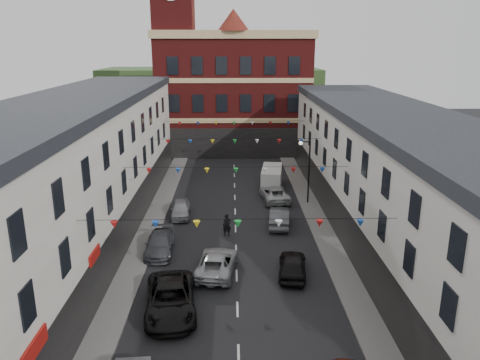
{
  "coord_description": "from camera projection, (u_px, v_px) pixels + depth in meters",
  "views": [
    {
      "loc": [
        -0.28,
        -27.24,
        14.38
      ],
      "look_at": [
        0.35,
        7.62,
        4.21
      ],
      "focal_mm": 35.0,
      "sensor_mm": 36.0,
      "label": 1
    }
  ],
  "objects": [
    {
      "name": "street_lamp",
      "position": [
        307.0,
        163.0,
        42.63
      ],
      "size": [
        1.1,
        0.36,
        6.0
      ],
      "color": "black",
      "rests_on": "ground"
    },
    {
      "name": "pavement_left",
      "position": [
        136.0,
        262.0,
        31.96
      ],
      "size": [
        1.8,
        64.0,
        0.15
      ],
      "primitive_type": "cube",
      "color": "#605E5B",
      "rests_on": "ground"
    },
    {
      "name": "car_left_c",
      "position": [
        171.0,
        299.0,
        25.85
      ],
      "size": [
        3.39,
        6.16,
        1.64
      ],
      "primitive_type": "imported",
      "rotation": [
        0.0,
        0.0,
        0.12
      ],
      "color": "black",
      "rests_on": "ground"
    },
    {
      "name": "ground",
      "position": [
        237.0,
        276.0,
        30.18
      ],
      "size": [
        160.0,
        160.0,
        0.0
      ],
      "primitive_type": "plane",
      "color": "black",
      "rests_on": "ground"
    },
    {
      "name": "white_van",
      "position": [
        272.0,
        178.0,
        47.94
      ],
      "size": [
        2.59,
        5.24,
        2.22
      ],
      "primitive_type": "cube",
      "rotation": [
        0.0,
        0.0,
        -0.13
      ],
      "color": "silver",
      "rests_on": "ground"
    },
    {
      "name": "distant_hill",
      "position": [
        212.0,
        96.0,
        88.21
      ],
      "size": [
        40.0,
        14.0,
        10.0
      ],
      "primitive_type": "cube",
      "color": "#2C5126",
      "rests_on": "ground"
    },
    {
      "name": "clock_tower",
      "position": [
        174.0,
        39.0,
        59.45
      ],
      "size": [
        5.6,
        5.6,
        30.0
      ],
      "color": "maroon",
      "rests_on": "ground"
    },
    {
      "name": "car_left_d",
      "position": [
        160.0,
        244.0,
        33.31
      ],
      "size": [
        2.06,
        4.71,
        1.35
      ],
      "primitive_type": "imported",
      "rotation": [
        0.0,
        0.0,
        0.04
      ],
      "color": "#414348",
      "rests_on": "ground"
    },
    {
      "name": "pedestrian",
      "position": [
        227.0,
        225.0,
        36.14
      ],
      "size": [
        0.73,
        0.55,
        1.8
      ],
      "primitive_type": "imported",
      "rotation": [
        0.0,
        0.0,
        0.2
      ],
      "color": "black",
      "rests_on": "ground"
    },
    {
      "name": "car_right_d",
      "position": [
        293.0,
        265.0,
        30.03
      ],
      "size": [
        2.27,
        4.5,
        1.47
      ],
      "primitive_type": "imported",
      "rotation": [
        0.0,
        0.0,
        3.01
      ],
      "color": "black",
      "rests_on": "ground"
    },
    {
      "name": "car_right_f",
      "position": [
        274.0,
        193.0,
        44.43
      ],
      "size": [
        2.93,
        5.39,
        1.43
      ],
      "primitive_type": "imported",
      "rotation": [
        0.0,
        0.0,
        3.25
      ],
      "color": "#A8ABAD",
      "rests_on": "ground"
    },
    {
      "name": "car_left_e",
      "position": [
        181.0,
        209.0,
        40.32
      ],
      "size": [
        1.87,
        4.09,
        1.36
      ],
      "primitive_type": "imported",
      "rotation": [
        0.0,
        0.0,
        0.07
      ],
      "color": "gray",
      "rests_on": "ground"
    },
    {
      "name": "terrace_left",
      "position": [
        50.0,
        193.0,
        29.43
      ],
      "size": [
        8.4,
        56.0,
        10.7
      ],
      "color": "beige",
      "rests_on": "ground"
    },
    {
      "name": "terrace_right",
      "position": [
        420.0,
        198.0,
        29.98
      ],
      "size": [
        8.4,
        56.0,
        9.7
      ],
      "color": "silver",
      "rests_on": "ground"
    },
    {
      "name": "car_right_e",
      "position": [
        279.0,
        217.0,
        38.31
      ],
      "size": [
        2.06,
        4.64,
        1.48
      ],
      "primitive_type": "imported",
      "rotation": [
        0.0,
        0.0,
        3.03
      ],
      "color": "#4B4E53",
      "rests_on": "ground"
    },
    {
      "name": "civic_building",
      "position": [
        233.0,
        91.0,
        64.32
      ],
      "size": [
        20.6,
        13.3,
        18.5
      ],
      "color": "maroon",
      "rests_on": "ground"
    },
    {
      "name": "moving_car",
      "position": [
        217.0,
        263.0,
        30.4
      ],
      "size": [
        2.99,
        5.36,
        1.42
      ],
      "primitive_type": "imported",
      "rotation": [
        0.0,
        0.0,
        3.01
      ],
      "color": "#ABAEB2",
      "rests_on": "ground"
    },
    {
      "name": "pavement_right",
      "position": [
        336.0,
        260.0,
        32.19
      ],
      "size": [
        1.8,
        64.0,
        0.15
      ],
      "primitive_type": "cube",
      "color": "#605E5B",
      "rests_on": "ground"
    }
  ]
}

